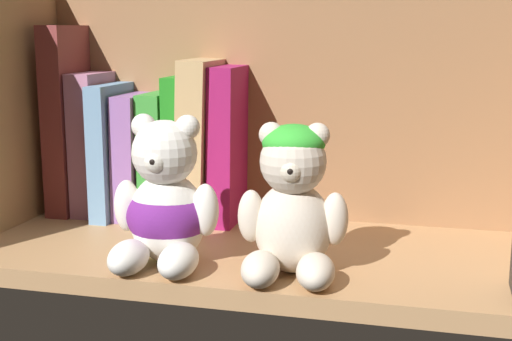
{
  "coord_description": "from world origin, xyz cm",
  "views": [
    {
      "loc": [
        14.99,
        -71.15,
        25.19
      ],
      "look_at": [
        -3.25,
        0.0,
        10.43
      ],
      "focal_mm": 49.94,
      "sensor_mm": 36.0,
      "label": 1
    }
  ],
  "objects_px": {
    "book_6": "(205,140)",
    "book_7": "(231,144)",
    "teddy_bear_smaller": "(293,204)",
    "teddy_bear_larger": "(165,206)",
    "book_0": "(73,119)",
    "book_3": "(140,154)",
    "book_4": "(163,154)",
    "book_2": "(120,148)",
    "book_5": "(183,147)",
    "book_1": "(98,142)"
  },
  "relations": [
    {
      "from": "book_1",
      "to": "book_5",
      "type": "height_order",
      "value": "book_1"
    },
    {
      "from": "book_1",
      "to": "teddy_bear_larger",
      "type": "bearing_deg",
      "value": -47.84
    },
    {
      "from": "book_5",
      "to": "book_7",
      "type": "bearing_deg",
      "value": 0.0
    },
    {
      "from": "book_1",
      "to": "teddy_bear_larger",
      "type": "relative_size",
      "value": 1.19
    },
    {
      "from": "book_1",
      "to": "book_4",
      "type": "xyz_separation_m",
      "value": [
        0.09,
        0.0,
        -0.01
      ]
    },
    {
      "from": "book_2",
      "to": "book_3",
      "type": "distance_m",
      "value": 0.03
    },
    {
      "from": "book_0",
      "to": "book_5",
      "type": "bearing_deg",
      "value": 0.0
    },
    {
      "from": "book_4",
      "to": "book_7",
      "type": "xyz_separation_m",
      "value": [
        0.09,
        0.0,
        0.02
      ]
    },
    {
      "from": "book_1",
      "to": "book_5",
      "type": "bearing_deg",
      "value": 0.0
    },
    {
      "from": "book_2",
      "to": "book_3",
      "type": "relative_size",
      "value": 1.08
    },
    {
      "from": "book_5",
      "to": "book_7",
      "type": "height_order",
      "value": "book_7"
    },
    {
      "from": "book_5",
      "to": "teddy_bear_larger",
      "type": "relative_size",
      "value": 1.17
    },
    {
      "from": "book_6",
      "to": "teddy_bear_smaller",
      "type": "height_order",
      "value": "book_6"
    },
    {
      "from": "book_5",
      "to": "teddy_bear_larger",
      "type": "xyz_separation_m",
      "value": [
        0.05,
        -0.18,
        -0.03
      ]
    },
    {
      "from": "book_0",
      "to": "book_5",
      "type": "relative_size",
      "value": 1.34
    },
    {
      "from": "teddy_bear_larger",
      "to": "teddy_bear_smaller",
      "type": "bearing_deg",
      "value": -0.36
    },
    {
      "from": "book_3",
      "to": "book_4",
      "type": "bearing_deg",
      "value": 0.0
    },
    {
      "from": "book_3",
      "to": "teddy_bear_smaller",
      "type": "bearing_deg",
      "value": -37.52
    },
    {
      "from": "book_6",
      "to": "book_7",
      "type": "xyz_separation_m",
      "value": [
        0.03,
        0.0,
        -0.0
      ]
    },
    {
      "from": "book_7",
      "to": "teddy_bear_smaller",
      "type": "xyz_separation_m",
      "value": [
        0.11,
        -0.18,
        -0.02
      ]
    },
    {
      "from": "book_7",
      "to": "teddy_bear_smaller",
      "type": "distance_m",
      "value": 0.21
    },
    {
      "from": "book_2",
      "to": "teddy_bear_larger",
      "type": "xyz_separation_m",
      "value": [
        0.13,
        -0.18,
        -0.02
      ]
    },
    {
      "from": "book_4",
      "to": "teddy_bear_smaller",
      "type": "height_order",
      "value": "book_4"
    },
    {
      "from": "book_0",
      "to": "book_4",
      "type": "bearing_deg",
      "value": 0.0
    },
    {
      "from": "book_3",
      "to": "book_6",
      "type": "height_order",
      "value": "book_6"
    },
    {
      "from": "book_3",
      "to": "book_7",
      "type": "height_order",
      "value": "book_7"
    },
    {
      "from": "book_4",
      "to": "teddy_bear_smaller",
      "type": "bearing_deg",
      "value": -41.54
    },
    {
      "from": "book_0",
      "to": "teddy_bear_larger",
      "type": "xyz_separation_m",
      "value": [
        0.19,
        -0.18,
        -0.06
      ]
    },
    {
      "from": "book_3",
      "to": "book_5",
      "type": "distance_m",
      "value": 0.06
    },
    {
      "from": "book_1",
      "to": "book_6",
      "type": "distance_m",
      "value": 0.14
    },
    {
      "from": "teddy_bear_smaller",
      "to": "teddy_bear_larger",
      "type": "bearing_deg",
      "value": 179.64
    },
    {
      "from": "book_1",
      "to": "book_2",
      "type": "height_order",
      "value": "book_1"
    },
    {
      "from": "book_6",
      "to": "teddy_bear_larger",
      "type": "relative_size",
      "value": 1.31
    },
    {
      "from": "book_5",
      "to": "book_2",
      "type": "bearing_deg",
      "value": 180.0
    },
    {
      "from": "book_1",
      "to": "book_4",
      "type": "distance_m",
      "value": 0.09
    },
    {
      "from": "book_4",
      "to": "teddy_bear_larger",
      "type": "relative_size",
      "value": 1.03
    },
    {
      "from": "teddy_bear_smaller",
      "to": "book_5",
      "type": "bearing_deg",
      "value": 134.36
    },
    {
      "from": "book_7",
      "to": "book_5",
      "type": "bearing_deg",
      "value": 180.0
    },
    {
      "from": "book_3",
      "to": "book_4",
      "type": "distance_m",
      "value": 0.03
    },
    {
      "from": "book_5",
      "to": "book_6",
      "type": "bearing_deg",
      "value": 0.0
    },
    {
      "from": "book_5",
      "to": "teddy_bear_smaller",
      "type": "height_order",
      "value": "book_5"
    },
    {
      "from": "book_7",
      "to": "teddy_bear_smaller",
      "type": "height_order",
      "value": "book_7"
    },
    {
      "from": "book_1",
      "to": "book_5",
      "type": "relative_size",
      "value": 1.01
    },
    {
      "from": "book_1",
      "to": "book_7",
      "type": "relative_size",
      "value": 0.94
    },
    {
      "from": "teddy_bear_larger",
      "to": "book_0",
      "type": "bearing_deg",
      "value": 137.52
    },
    {
      "from": "book_0",
      "to": "book_2",
      "type": "bearing_deg",
      "value": 0.0
    },
    {
      "from": "book_2",
      "to": "book_5",
      "type": "bearing_deg",
      "value": 0.0
    },
    {
      "from": "book_3",
      "to": "teddy_bear_larger",
      "type": "relative_size",
      "value": 1.02
    },
    {
      "from": "book_4",
      "to": "teddy_bear_smaller",
      "type": "xyz_separation_m",
      "value": [
        0.2,
        -0.18,
        -0.01
      ]
    },
    {
      "from": "book_4",
      "to": "book_7",
      "type": "distance_m",
      "value": 0.09
    }
  ]
}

